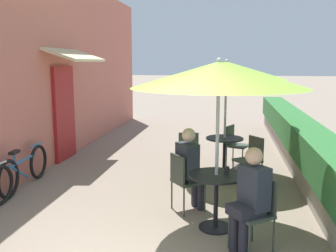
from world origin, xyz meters
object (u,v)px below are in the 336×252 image
(cafe_chair_near_left, at_px, (257,208))
(patio_table_mid, at_px, (224,149))
(cafe_chair_near_right, at_px, (184,178))
(cafe_chair_mid_left, at_px, (235,142))
(seated_patron_near_right, at_px, (190,166))
(coffee_cup_near, at_px, (227,170))
(patio_table_near, at_px, (216,191))
(cafe_chair_mid_right, at_px, (188,150))
(patio_umbrella_mid, at_px, (226,71))
(seated_patron_near_left, at_px, (250,196))
(patio_umbrella_near, at_px, (219,75))
(cafe_chair_mid_back, at_px, (251,157))
(bicycle_second, at_px, (24,169))

(cafe_chair_near_left, xyz_separation_m, patio_table_mid, (-0.42, 2.97, 0.00))
(cafe_chair_near_right, bearing_deg, cafe_chair_mid_left, 126.08)
(seated_patron_near_right, distance_m, cafe_chair_mid_left, 2.65)
(cafe_chair_near_left, relative_size, coffee_cup_near, 9.67)
(patio_table_near, relative_size, cafe_chair_mid_left, 0.85)
(cafe_chair_mid_right, bearing_deg, patio_umbrella_mid, 6.21)
(seated_patron_near_right, xyz_separation_m, cafe_chair_mid_left, (0.68, 2.56, -0.17))
(cafe_chair_near_right, bearing_deg, seated_patron_near_left, 1.68)
(coffee_cup_near, relative_size, cafe_chair_mid_right, 0.10)
(coffee_cup_near, xyz_separation_m, cafe_chair_mid_right, (-0.75, 2.21, -0.27))
(cafe_chair_mid_right, bearing_deg, patio_umbrella_near, -81.77)
(coffee_cup_near, bearing_deg, cafe_chair_near_left, -59.09)
(patio_umbrella_near, bearing_deg, seated_patron_near_right, 124.74)
(seated_patron_near_right, bearing_deg, patio_table_mid, 128.28)
(cafe_chair_near_right, distance_m, cafe_chair_mid_right, 1.80)
(seated_patron_near_right, relative_size, coffee_cup_near, 13.89)
(cafe_chair_mid_back, bearing_deg, cafe_chair_near_right, 107.21)
(seated_patron_near_left, xyz_separation_m, patio_umbrella_mid, (-0.33, 3.04, 1.35))
(cafe_chair_near_left, height_order, seated_patron_near_left, seated_patron_near_left)
(patio_table_near, distance_m, patio_umbrella_near, 1.51)
(patio_umbrella_near, relative_size, cafe_chair_near_right, 2.58)
(patio_umbrella_near, xyz_separation_m, cafe_chair_mid_back, (0.55, 1.94, -1.52))
(cafe_chair_mid_right, bearing_deg, patio_table_mid, 6.21)
(cafe_chair_near_right, relative_size, cafe_chair_mid_right, 1.00)
(patio_umbrella_near, bearing_deg, patio_table_mid, 88.32)
(seated_patron_near_right, distance_m, coffee_cup_near, 0.73)
(patio_umbrella_mid, bearing_deg, cafe_chair_mid_right, -167.02)
(cafe_chair_mid_back, bearing_deg, patio_umbrella_mid, 6.21)
(patio_umbrella_near, distance_m, cafe_chair_mid_back, 2.53)
(cafe_chair_mid_right, bearing_deg, seated_patron_near_right, -89.63)
(patio_umbrella_mid, distance_m, cafe_chair_mid_back, 1.67)
(coffee_cup_near, bearing_deg, bicycle_second, 163.81)
(patio_umbrella_mid, xyz_separation_m, cafe_chair_mid_right, (-0.69, -0.16, -1.52))
(patio_table_near, distance_m, bicycle_second, 3.57)
(cafe_chair_near_right, height_order, patio_table_mid, cafe_chair_near_right)
(patio_table_mid, height_order, cafe_chair_mid_left, cafe_chair_mid_left)
(patio_table_near, distance_m, patio_umbrella_mid, 2.89)
(cafe_chair_near_left, bearing_deg, patio_umbrella_mid, -29.62)
(patio_umbrella_mid, xyz_separation_m, cafe_chair_mid_back, (0.48, -0.52, -1.52))
(cafe_chair_near_right, distance_m, bicycle_second, 2.96)
(patio_table_near, height_order, seated_patron_near_left, seated_patron_near_left)
(cafe_chair_near_left, bearing_deg, patio_table_near, 6.21)
(cafe_chair_near_left, distance_m, seated_patron_near_right, 1.42)
(cafe_chair_near_right, xyz_separation_m, cafe_chair_mid_left, (0.77, 2.63, 0.00))
(cafe_chair_mid_right, xyz_separation_m, cafe_chair_mid_back, (1.17, -0.36, 0.00))
(seated_patron_near_left, height_order, bicycle_second, seated_patron_near_left)
(cafe_chair_near_right, bearing_deg, patio_table_mid, 126.33)
(patio_umbrella_mid, bearing_deg, coffee_cup_near, -88.62)
(bicycle_second, bearing_deg, cafe_chair_mid_back, 8.98)
(coffee_cup_near, distance_m, patio_umbrella_mid, 2.68)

